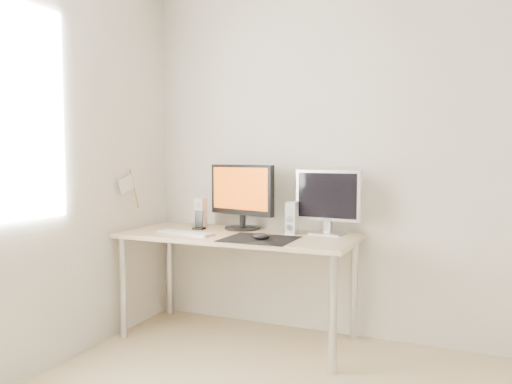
% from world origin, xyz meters
% --- Properties ---
extents(wall_back, '(3.50, 0.00, 3.50)m').
position_xyz_m(wall_back, '(0.00, 1.75, 1.25)').
color(wall_back, white).
rests_on(wall_back, ground).
extents(mousepad, '(0.45, 0.40, 0.00)m').
position_xyz_m(mousepad, '(-0.70, 1.23, 0.73)').
color(mousepad, black).
rests_on(mousepad, desk).
extents(mouse, '(0.12, 0.07, 0.04)m').
position_xyz_m(mouse, '(-0.68, 1.20, 0.76)').
color(mouse, black).
rests_on(mouse, mousepad).
extents(desk, '(1.60, 0.70, 0.73)m').
position_xyz_m(desk, '(-0.93, 1.38, 0.65)').
color(desk, '#D1B587').
rests_on(desk, ground).
extents(main_monitor, '(0.54, 0.32, 0.47)m').
position_xyz_m(main_monitor, '(-0.99, 1.58, 0.98)').
color(main_monitor, black).
rests_on(main_monitor, desk).
extents(second_monitor, '(0.45, 0.18, 0.43)m').
position_xyz_m(second_monitor, '(-0.35, 1.58, 0.97)').
color(second_monitor, silver).
rests_on(second_monitor, desk).
extents(speaker_left, '(0.07, 0.08, 0.22)m').
position_xyz_m(speaker_left, '(-1.32, 1.55, 0.84)').
color(speaker_left, white).
rests_on(speaker_left, desk).
extents(speaker_right, '(0.07, 0.08, 0.22)m').
position_xyz_m(speaker_right, '(-0.59, 1.51, 0.84)').
color(speaker_right, white).
rests_on(speaker_right, desk).
extents(keyboard, '(0.43, 0.17, 0.02)m').
position_xyz_m(keyboard, '(-1.25, 1.22, 0.74)').
color(keyboard, silver).
rests_on(keyboard, desk).
extents(phone_dock, '(0.08, 0.07, 0.14)m').
position_xyz_m(phone_dock, '(-1.27, 1.44, 0.77)').
color(phone_dock, black).
rests_on(phone_dock, desk).
extents(pennant, '(0.01, 0.23, 0.29)m').
position_xyz_m(pennant, '(-1.72, 1.24, 1.05)').
color(pennant, '#A57F54').
rests_on(pennant, wall_left).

